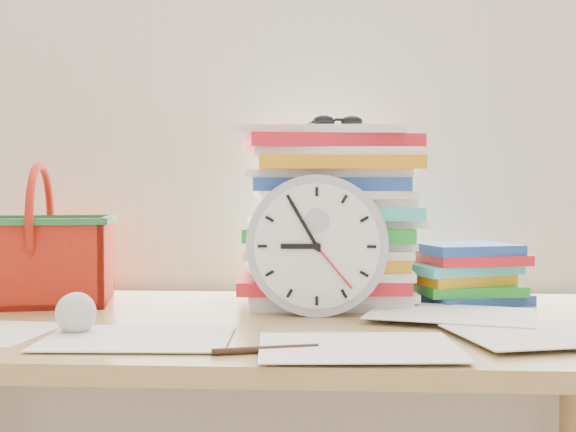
# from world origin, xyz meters

# --- Properties ---
(curtain) EXTENTS (2.40, 0.01, 2.50)m
(curtain) POSITION_xyz_m (0.00, 1.98, 1.30)
(curtain) COLOR silver
(curtain) RESTS_ON room_shell
(desk) EXTENTS (1.40, 0.70, 0.75)m
(desk) POSITION_xyz_m (0.00, 1.60, 0.68)
(desk) COLOR #A1844B
(desk) RESTS_ON ground
(paper_stack) EXTENTS (0.38, 0.33, 0.35)m
(paper_stack) POSITION_xyz_m (0.13, 1.80, 0.93)
(paper_stack) COLOR white
(paper_stack) RESTS_ON desk
(clock) EXTENTS (0.26, 0.05, 0.26)m
(clock) POSITION_xyz_m (0.11, 1.65, 0.88)
(clock) COLOR #AAB0BB
(clock) RESTS_ON desk
(sunglasses) EXTENTS (0.14, 0.12, 0.03)m
(sunglasses) POSITION_xyz_m (0.14, 1.76, 1.12)
(sunglasses) COLOR black
(sunglasses) RESTS_ON paper_stack
(book_stack) EXTENTS (0.29, 0.26, 0.12)m
(book_stack) POSITION_xyz_m (0.41, 1.81, 0.81)
(book_stack) COLOR white
(book_stack) RESTS_ON desk
(basket) EXTENTS (0.32, 0.27, 0.28)m
(basket) POSITION_xyz_m (-0.46, 1.76, 0.89)
(basket) COLOR red
(basket) RESTS_ON desk
(crumpled_ball) EXTENTS (0.07, 0.07, 0.07)m
(crumpled_ball) POSITION_xyz_m (-0.28, 1.45, 0.78)
(crumpled_ball) COLOR silver
(crumpled_ball) RESTS_ON desk
(pen) EXTENTS (0.15, 0.05, 0.01)m
(pen) POSITION_xyz_m (0.04, 1.33, 0.76)
(pen) COLOR black
(pen) RESTS_ON desk
(scattered_papers) EXTENTS (1.26, 0.42, 0.02)m
(scattered_papers) POSITION_xyz_m (0.00, 1.60, 0.76)
(scattered_papers) COLOR white
(scattered_papers) RESTS_ON desk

